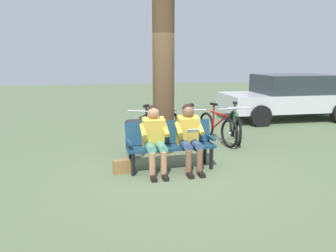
% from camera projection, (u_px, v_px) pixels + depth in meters
% --- Properties ---
extents(ground_plane, '(40.00, 40.00, 0.00)m').
position_uv_depth(ground_plane, '(179.00, 169.00, 6.06)').
color(ground_plane, '#566647').
extents(bench, '(1.62, 0.57, 0.87)m').
position_uv_depth(bench, '(170.00, 141.00, 6.01)').
color(bench, navy).
rests_on(bench, ground).
extents(person_reading, '(0.51, 0.78, 1.20)m').
position_uv_depth(person_reading, '(189.00, 134.00, 5.90)').
color(person_reading, gold).
rests_on(person_reading, ground).
extents(person_companion, '(0.51, 0.78, 1.20)m').
position_uv_depth(person_companion, '(154.00, 136.00, 5.75)').
color(person_companion, gold).
rests_on(person_companion, ground).
extents(handbag, '(0.32, 0.21, 0.24)m').
position_uv_depth(handbag, '(122.00, 167.00, 5.81)').
color(handbag, olive).
rests_on(handbag, ground).
extents(tree_trunk, '(0.45, 0.45, 3.69)m').
position_uv_depth(tree_trunk, '(163.00, 66.00, 6.81)').
color(tree_trunk, '#4C3823').
rests_on(tree_trunk, ground).
extents(litter_bin, '(0.37, 0.37, 0.75)m').
position_uv_depth(litter_bin, '(135.00, 139.00, 6.75)').
color(litter_bin, slate).
rests_on(litter_bin, ground).
extents(bicycle_red, '(0.56, 1.65, 0.94)m').
position_uv_depth(bicycle_red, '(235.00, 126.00, 8.04)').
color(bicycle_red, black).
rests_on(bicycle_red, ground).
extents(bicycle_orange, '(0.56, 1.65, 0.94)m').
position_uv_depth(bicycle_orange, '(217.00, 128.00, 7.86)').
color(bicycle_orange, black).
rests_on(bicycle_orange, ground).
extents(bicycle_blue, '(0.48, 1.68, 0.94)m').
position_uv_depth(bicycle_blue, '(192.00, 129.00, 7.72)').
color(bicycle_blue, black).
rests_on(bicycle_blue, ground).
extents(bicycle_black, '(0.77, 1.55, 0.94)m').
position_uv_depth(bicycle_black, '(169.00, 129.00, 7.72)').
color(bicycle_black, black).
rests_on(bicycle_black, ground).
extents(bicycle_green, '(0.74, 1.57, 0.94)m').
position_uv_depth(bicycle_green, '(144.00, 131.00, 7.57)').
color(bicycle_green, black).
rests_on(bicycle_green, ground).
extents(parked_car, '(4.24, 2.09, 1.47)m').
position_uv_depth(parked_car, '(289.00, 96.00, 10.75)').
color(parked_car, silver).
rests_on(parked_car, ground).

